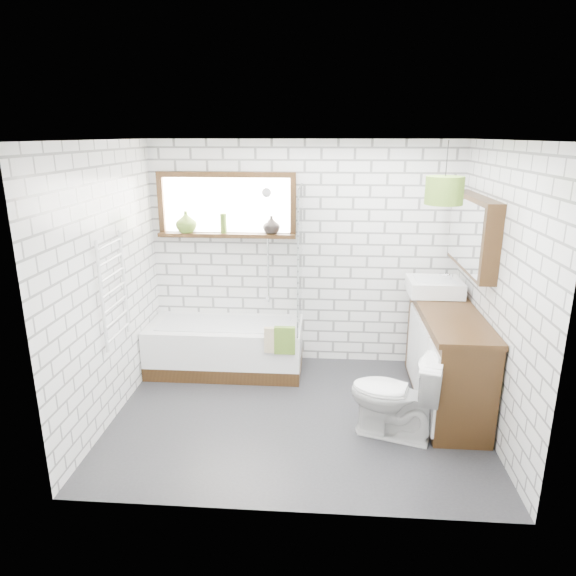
# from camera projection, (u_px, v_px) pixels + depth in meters

# --- Properties ---
(floor) EXTENTS (3.40, 2.60, 0.01)m
(floor) POSITION_uv_depth(u_px,v_px,m) (297.00, 415.00, 4.85)
(floor) COLOR #242427
(floor) RESTS_ON ground
(ceiling) EXTENTS (3.40, 2.60, 0.01)m
(ceiling) POSITION_uv_depth(u_px,v_px,m) (298.00, 139.00, 4.13)
(ceiling) COLOR white
(ceiling) RESTS_ON ground
(wall_back) EXTENTS (3.40, 0.01, 2.50)m
(wall_back) POSITION_uv_depth(u_px,v_px,m) (304.00, 255.00, 5.73)
(wall_back) COLOR white
(wall_back) RESTS_ON ground
(wall_front) EXTENTS (3.40, 0.01, 2.50)m
(wall_front) POSITION_uv_depth(u_px,v_px,m) (286.00, 348.00, 3.24)
(wall_front) COLOR white
(wall_front) RESTS_ON ground
(wall_left) EXTENTS (0.01, 2.60, 2.50)m
(wall_left) POSITION_uv_depth(u_px,v_px,m) (108.00, 284.00, 4.61)
(wall_left) COLOR white
(wall_left) RESTS_ON ground
(wall_right) EXTENTS (0.01, 2.60, 2.50)m
(wall_right) POSITION_uv_depth(u_px,v_px,m) (497.00, 293.00, 4.37)
(wall_right) COLOR white
(wall_right) RESTS_ON ground
(window) EXTENTS (1.52, 0.16, 0.68)m
(window) POSITION_uv_depth(u_px,v_px,m) (226.00, 205.00, 5.59)
(window) COLOR black
(window) RESTS_ON wall_back
(towel_radiator) EXTENTS (0.06, 0.52, 1.00)m
(towel_radiator) POSITION_uv_depth(u_px,v_px,m) (114.00, 290.00, 4.62)
(towel_radiator) COLOR white
(towel_radiator) RESTS_ON wall_left
(mirror_cabinet) EXTENTS (0.16, 1.20, 0.70)m
(mirror_cabinet) POSITION_uv_depth(u_px,v_px,m) (473.00, 233.00, 4.83)
(mirror_cabinet) COLOR black
(mirror_cabinet) RESTS_ON wall_right
(shower_riser) EXTENTS (0.02, 0.02, 1.30)m
(shower_riser) POSITION_uv_depth(u_px,v_px,m) (268.00, 247.00, 5.69)
(shower_riser) COLOR silver
(shower_riser) RESTS_ON wall_back
(bathtub) EXTENTS (1.68, 0.74, 0.54)m
(bathtub) POSITION_uv_depth(u_px,v_px,m) (226.00, 347.00, 5.72)
(bathtub) COLOR white
(bathtub) RESTS_ON floor
(shower_screen) EXTENTS (0.02, 0.72, 1.50)m
(shower_screen) POSITION_uv_depth(u_px,v_px,m) (300.00, 259.00, 5.36)
(shower_screen) COLOR white
(shower_screen) RESTS_ON bathtub
(towel_green) EXTENTS (0.21, 0.06, 0.29)m
(towel_green) POSITION_uv_depth(u_px,v_px,m) (285.00, 340.00, 5.24)
(towel_green) COLOR #4A6B20
(towel_green) RESTS_ON bathtub
(towel_beige) EXTENTS (0.21, 0.05, 0.27)m
(towel_beige) POSITION_uv_depth(u_px,v_px,m) (274.00, 340.00, 5.25)
(towel_beige) COLOR tan
(towel_beige) RESTS_ON bathtub
(vanity) EXTENTS (0.54, 1.68, 0.96)m
(vanity) POSITION_uv_depth(u_px,v_px,m) (446.00, 357.00, 4.97)
(vanity) COLOR black
(vanity) RESTS_ON floor
(basin) EXTENTS (0.53, 0.47, 0.16)m
(basin) POSITION_uv_depth(u_px,v_px,m) (434.00, 287.00, 5.29)
(basin) COLOR white
(basin) RESTS_ON vanity
(tap) EXTENTS (0.04, 0.04, 0.17)m
(tap) POSITION_uv_depth(u_px,v_px,m) (451.00, 282.00, 5.26)
(tap) COLOR silver
(tap) RESTS_ON vanity
(toilet) EXTENTS (0.64, 0.86, 0.78)m
(toilet) POSITION_uv_depth(u_px,v_px,m) (395.00, 395.00, 4.41)
(toilet) COLOR white
(toilet) RESTS_ON floor
(vase_olive) EXTENTS (0.29, 0.29, 0.24)m
(vase_olive) POSITION_uv_depth(u_px,v_px,m) (186.00, 224.00, 5.65)
(vase_olive) COLOR #517022
(vase_olive) RESTS_ON window
(vase_dark) EXTENTS (0.22, 0.22, 0.20)m
(vase_dark) POSITION_uv_depth(u_px,v_px,m) (271.00, 227.00, 5.59)
(vase_dark) COLOR black
(vase_dark) RESTS_ON window
(bottle) EXTENTS (0.07, 0.07, 0.22)m
(bottle) POSITION_uv_depth(u_px,v_px,m) (223.00, 225.00, 5.63)
(bottle) COLOR #517022
(bottle) RESTS_ON window
(pendant) EXTENTS (0.31, 0.31, 0.23)m
(pendant) POSITION_uv_depth(u_px,v_px,m) (444.00, 190.00, 4.23)
(pendant) COLOR #4A6B20
(pendant) RESTS_ON ceiling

